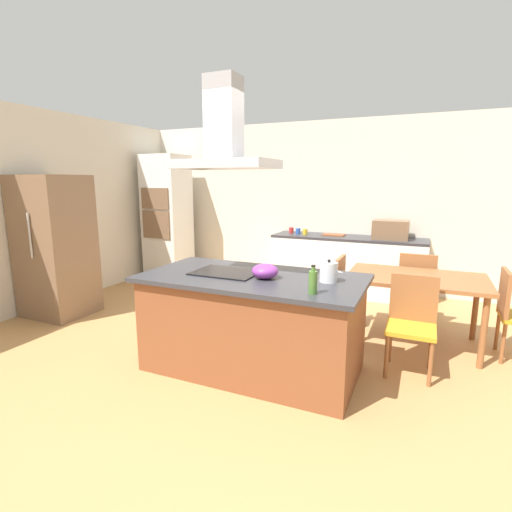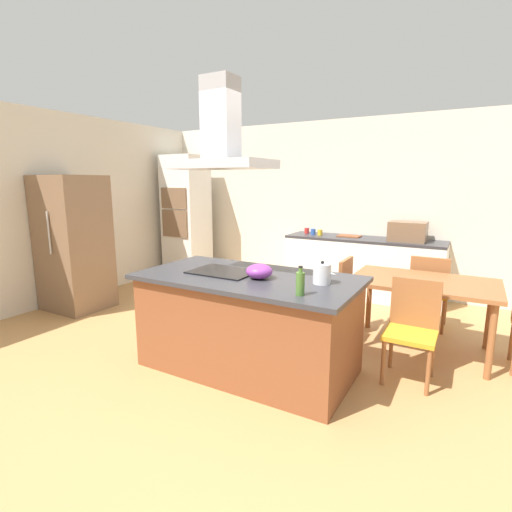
{
  "view_description": "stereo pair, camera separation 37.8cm",
  "coord_description": "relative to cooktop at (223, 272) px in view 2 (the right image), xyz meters",
  "views": [
    {
      "loc": [
        1.41,
        -3.09,
        1.74
      ],
      "look_at": [
        -0.14,
        0.4,
        1.0
      ],
      "focal_mm": 27.07,
      "sensor_mm": 36.0,
      "label": 1
    },
    {
      "loc": [
        1.75,
        -2.92,
        1.74
      ],
      "look_at": [
        -0.14,
        0.4,
        1.0
      ],
      "focal_mm": 27.07,
      "sensor_mm": 36.0,
      "label": 2
    }
  ],
  "objects": [
    {
      "name": "cutting_board",
      "position": [
        0.35,
        2.93,
        0.0
      ],
      "size": [
        0.34,
        0.24,
        0.02
      ],
      "primitive_type": "cube",
      "color": "brown",
      "rests_on": "back_counter"
    },
    {
      "name": "wall_oven_stack",
      "position": [
        -2.63,
        2.65,
        0.2
      ],
      "size": [
        0.7,
        0.66,
        2.2
      ],
      "color": "white",
      "rests_on": "ground"
    },
    {
      "name": "refrigerator",
      "position": [
        -2.71,
        0.36,
        0.0
      ],
      "size": [
        0.8,
        0.73,
        1.82
      ],
      "color": "brown",
      "rests_on": "ground"
    },
    {
      "name": "olive_oil_bottle",
      "position": [
        0.93,
        -0.33,
        0.09
      ],
      "size": [
        0.07,
        0.07,
        0.22
      ],
      "color": "#47722D",
      "rests_on": "kitchen_island"
    },
    {
      "name": "wall_left",
      "position": [
        -3.18,
        1.0,
        0.44
      ],
      "size": [
        0.1,
        8.8,
        2.7
      ],
      "primitive_type": "cube",
      "color": "beige",
      "rests_on": "ground"
    },
    {
      "name": "tea_kettle",
      "position": [
        0.95,
        0.07,
        0.08
      ],
      "size": [
        0.2,
        0.15,
        0.2
      ],
      "color": "silver",
      "rests_on": "kitchen_island"
    },
    {
      "name": "cooktop",
      "position": [
        0.0,
        0.0,
        0.0
      ],
      "size": [
        0.6,
        0.44,
        0.01
      ],
      "primitive_type": "cube",
      "color": "black",
      "rests_on": "kitchen_island"
    },
    {
      "name": "coffee_mug_yellow",
      "position": [
        -0.09,
        2.84,
        0.04
      ],
      "size": [
        0.08,
        0.08,
        0.09
      ],
      "primitive_type": "cylinder",
      "color": "gold",
      "rests_on": "back_counter"
    },
    {
      "name": "chair_facing_island",
      "position": [
        1.62,
        0.57,
        -0.4
      ],
      "size": [
        0.42,
        0.42,
        0.89
      ],
      "color": "gold",
      "rests_on": "ground"
    },
    {
      "name": "dining_table",
      "position": [
        1.62,
        1.24,
        -0.24
      ],
      "size": [
        1.4,
        0.9,
        0.75
      ],
      "color": "#995B33",
      "rests_on": "ground"
    },
    {
      "name": "ground",
      "position": [
        0.27,
        1.5,
        -0.91
      ],
      "size": [
        16.0,
        16.0,
        0.0
      ],
      "primitive_type": "plane",
      "color": "tan"
    },
    {
      "name": "mixing_bowl",
      "position": [
        0.41,
        -0.04,
        0.06
      ],
      "size": [
        0.24,
        0.24,
        0.13
      ],
      "primitive_type": "ellipsoid",
      "color": "purple",
      "rests_on": "kitchen_island"
    },
    {
      "name": "coffee_mug_red",
      "position": [
        -0.36,
        2.95,
        0.04
      ],
      "size": [
        0.08,
        0.08,
        0.09
      ],
      "primitive_type": "cylinder",
      "color": "red",
      "rests_on": "back_counter"
    },
    {
      "name": "kitchen_island",
      "position": [
        0.27,
        0.0,
        -0.45
      ],
      "size": [
        2.01,
        1.05,
        0.9
      ],
      "color": "brown",
      "rests_on": "ground"
    },
    {
      "name": "back_counter",
      "position": [
        0.58,
        2.88,
        -0.46
      ],
      "size": [
        2.32,
        0.62,
        0.9
      ],
      "color": "white",
      "rests_on": "ground"
    },
    {
      "name": "wall_back",
      "position": [
        0.27,
        3.25,
        0.44
      ],
      "size": [
        7.2,
        0.1,
        2.7
      ],
      "primitive_type": "cube",
      "color": "beige",
      "rests_on": "ground"
    },
    {
      "name": "countertop_microwave",
      "position": [
        1.2,
        2.88,
        0.13
      ],
      "size": [
        0.5,
        0.38,
        0.28
      ],
      "primitive_type": "cube",
      "color": "brown",
      "rests_on": "back_counter"
    },
    {
      "name": "coffee_mug_blue",
      "position": [
        -0.23,
        2.88,
        0.04
      ],
      "size": [
        0.08,
        0.08,
        0.09
      ],
      "primitive_type": "cylinder",
      "color": "#2D56B2",
      "rests_on": "back_counter"
    },
    {
      "name": "chair_facing_back_wall",
      "position": [
        1.62,
        1.9,
        -0.4
      ],
      "size": [
        0.42,
        0.42,
        0.89
      ],
      "color": "gold",
      "rests_on": "ground"
    },
    {
      "name": "range_hood",
      "position": [
        0.0,
        0.0,
        1.2
      ],
      "size": [
        0.9,
        0.55,
        0.78
      ],
      "color": "#ADADB2"
    },
    {
      "name": "chair_at_left_end",
      "position": [
        0.71,
        1.24,
        -0.4
      ],
      "size": [
        0.42,
        0.42,
        0.89
      ],
      "color": "gold",
      "rests_on": "ground"
    }
  ]
}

